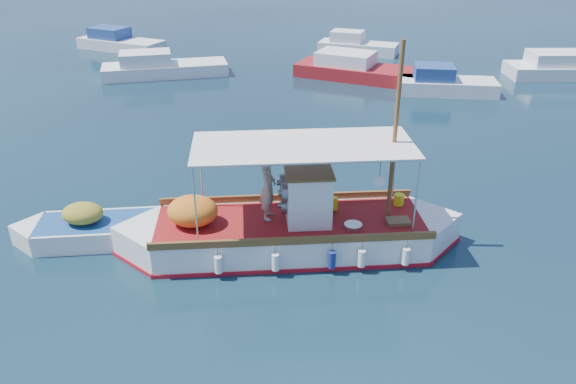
{
  "coord_description": "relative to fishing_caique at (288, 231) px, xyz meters",
  "views": [
    {
      "loc": [
        0.88,
        -15.1,
        9.38
      ],
      "look_at": [
        -0.56,
        0.0,
        1.82
      ],
      "focal_mm": 35.0,
      "sensor_mm": 36.0,
      "label": 1
    }
  ],
  "objects": [
    {
      "name": "fishing_caique",
      "position": [
        0.0,
        0.0,
        0.0
      ],
      "size": [
        10.64,
        4.21,
        6.59
      ],
      "rotation": [
        0.0,
        0.0,
        0.17
      ],
      "color": "white",
      "rests_on": "ground"
    },
    {
      "name": "bg_boat_far_n",
      "position": [
        2.43,
        27.51,
        -0.09
      ],
      "size": [
        6.04,
        3.3,
        1.8
      ],
      "rotation": [
        0.0,
        0.0,
        -0.24
      ],
      "color": "silver",
      "rests_on": "ground"
    },
    {
      "name": "ground",
      "position": [
        0.54,
        0.25,
        -0.59
      ],
      "size": [
        160.0,
        160.0,
        0.0
      ],
      "primitive_type": "plane",
      "color": "black",
      "rests_on": "ground"
    },
    {
      "name": "bg_boat_e",
      "position": [
        15.84,
        22.01,
        -0.09
      ],
      "size": [
        8.42,
        3.47,
        1.8
      ],
      "rotation": [
        0.0,
        0.0,
        0.11
      ],
      "color": "silver",
      "rests_on": "ground"
    },
    {
      "name": "bg_boat_ne",
      "position": [
        7.39,
        17.62,
        -0.09
      ],
      "size": [
        5.59,
        2.33,
        1.8
      ],
      "rotation": [
        0.0,
        0.0,
        -0.02
      ],
      "color": "silver",
      "rests_on": "ground"
    },
    {
      "name": "bg_boat_far_w",
      "position": [
        -15.57,
        27.12,
        -0.09
      ],
      "size": [
        7.17,
        4.47,
        1.8
      ],
      "rotation": [
        0.0,
        0.0,
        -0.35
      ],
      "color": "silver",
      "rests_on": "ground"
    },
    {
      "name": "dinghy",
      "position": [
        -5.72,
        -0.05,
        -0.27
      ],
      "size": [
        6.07,
        2.58,
        1.51
      ],
      "rotation": [
        0.0,
        0.0,
        0.2
      ],
      "color": "white",
      "rests_on": "ground"
    },
    {
      "name": "bg_boat_nw",
      "position": [
        -10.01,
        19.73,
        -0.09
      ],
      "size": [
        8.14,
        4.77,
        1.8
      ],
      "rotation": [
        0.0,
        0.0,
        0.33
      ],
      "color": "silver",
      "rests_on": "ground"
    },
    {
      "name": "bg_boat_n",
      "position": [
        2.63,
        20.32,
        -0.09
      ],
      "size": [
        9.04,
        5.51,
        1.8
      ],
      "rotation": [
        0.0,
        0.0,
        -0.34
      ],
      "color": "maroon",
      "rests_on": "ground"
    }
  ]
}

